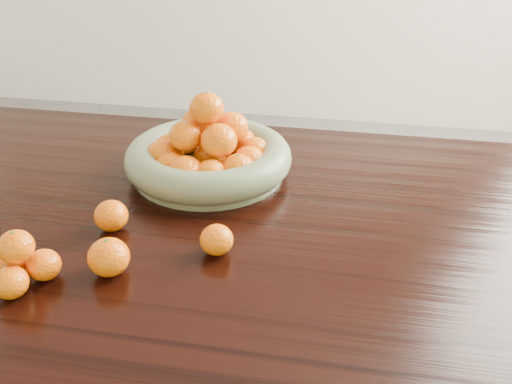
% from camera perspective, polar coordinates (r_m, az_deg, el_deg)
% --- Properties ---
extents(dining_table, '(2.00, 1.00, 0.75)m').
position_cam_1_polar(dining_table, '(1.17, 0.04, -6.83)').
color(dining_table, black).
rests_on(dining_table, ground).
extents(fruit_bowl, '(0.37, 0.37, 0.19)m').
position_cam_1_polar(fruit_bowl, '(1.28, -4.79, 3.73)').
color(fruit_bowl, gray).
rests_on(fruit_bowl, dining_table).
extents(orange_pyramid, '(0.12, 0.11, 0.10)m').
position_cam_1_polar(orange_pyramid, '(1.02, -22.51, -6.62)').
color(orange_pyramid, orange).
rests_on(orange_pyramid, dining_table).
extents(loose_orange_0, '(0.07, 0.07, 0.07)m').
position_cam_1_polar(loose_orange_0, '(0.99, -14.51, -6.32)').
color(loose_orange_0, orange).
rests_on(loose_orange_0, dining_table).
extents(loose_orange_1, '(0.06, 0.06, 0.06)m').
position_cam_1_polar(loose_orange_1, '(1.12, -14.27, -2.31)').
color(loose_orange_1, orange).
rests_on(loose_orange_1, dining_table).
extents(loose_orange_2, '(0.06, 0.06, 0.06)m').
position_cam_1_polar(loose_orange_2, '(1.02, -3.96, -4.79)').
color(loose_orange_2, orange).
rests_on(loose_orange_2, dining_table).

